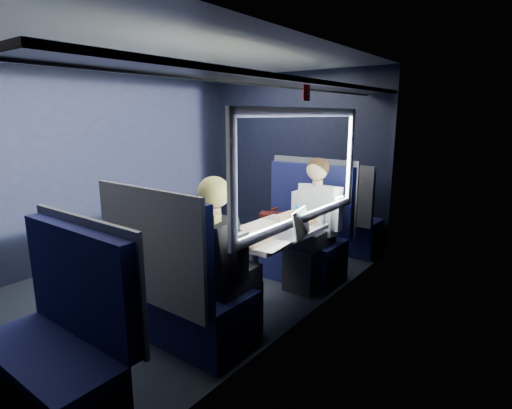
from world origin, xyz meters
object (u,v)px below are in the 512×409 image
Objects in this scene: man at (314,217)px; laptop at (294,230)px; seat_bay_far at (181,294)px; seat_row_back at (60,351)px; seat_row_front at (337,220)px; table at (268,238)px; cup at (321,219)px; seat_bay_near at (299,237)px; woman at (220,255)px; bottle_small at (297,218)px.

laptop is at bearing -72.77° from man.
seat_bay_far reaches higher than seat_row_back.
seat_row_front is 0.88× the size of man.
table is 0.54m from cup.
seat_row_front is at bearing 90.00° from seat_bay_far.
seat_bay_near is at bearing 90.31° from seat_bay_far.
bottle_small is at bearing 82.93° from woman.
bottle_small is (0.18, 0.19, 0.17)m from table.
seat_row_front reaches higher than bottle_small.
table is 0.92m from seat_bay_near.
seat_bay_far is at bearing -109.55° from cup.
seat_row_back is at bearing -101.79° from cup.
seat_bay_near reaches higher than laptop.
woman is (0.25, 0.17, 0.31)m from seat_bay_far.
seat_row_front is 0.88× the size of woman.
laptop is (0.23, 0.65, 0.08)m from woman.
seat_row_back is (0.01, -2.67, -0.01)m from seat_bay_near.
man reaches higher than table.
seat_bay_far is 2.67m from seat_row_front.
laptop is at bearing -63.74° from bottle_small.
seat_row_front is 11.59× the size of cup.
cup is (-0.02, 0.49, -0.02)m from laptop.
bottle_small is 2.15× the size of cup.
table is 0.79× the size of seat_bay_far.
woman reaches higher than laptop.
man is at bearing 107.23° from laptop.
seat_row_front is (0.00, 2.67, -0.00)m from seat_bay_far.
seat_bay_far is at bearing -120.48° from laptop.
seat_row_front is (-0.18, 1.80, -0.25)m from table.
laptop is 0.49m from cup.
seat_bay_near is 3.39× the size of laptop.
woman reaches higher than cup.
seat_row_front is 1.95m from laptop.
table is 0.86× the size of seat_row_back.
seat_bay_far is at bearing 90.00° from seat_row_back.
seat_row_front is 1.48m from cup.
table is 0.79× the size of seat_bay_near.
bottle_small is at bearing -113.09° from cup.
seat_bay_far is at bearing -146.18° from woman.
seat_row_front and seat_row_back have the same top height.
table is 0.86× the size of seat_row_front.
table is at bearing -84.20° from seat_row_front.
laptop is at bearing -61.91° from seat_bay_near.
seat_bay_near is 1.09× the size of seat_row_front.
seat_bay_near is at bearing 102.44° from table.
seat_row_back is at bearing -100.30° from bottle_small.
table is 0.31m from bottle_small.
woman is at bearing 33.82° from seat_bay_far.
seat_row_front is at bearing 109.00° from cup.
seat_bay_near is at bearing 90.20° from seat_row_back.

